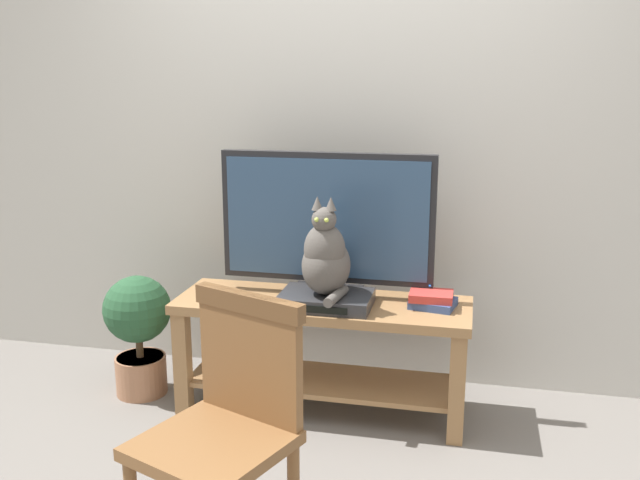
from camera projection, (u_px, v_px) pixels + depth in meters
name	position (u px, v px, depth m)	size (l,w,h in m)	color
ground_plane	(303.00, 473.00, 2.84)	(12.00, 12.00, 0.00)	slate
back_wall	(353.00, 111.00, 3.53)	(7.00, 0.12, 2.80)	beige
tv_stand	(322.00, 335.00, 3.30)	(1.38, 0.45, 0.55)	olive
tv	(327.00, 222.00, 3.26)	(1.01, 0.20, 0.69)	black
media_box	(326.00, 300.00, 3.18)	(0.42, 0.28, 0.06)	#2D2D30
cat	(326.00, 258.00, 3.12)	(0.22, 0.34, 0.46)	#514C47
wooden_chair	(229.00, 417.00, 2.17)	(0.54, 0.54, 0.92)	brown
book_stack	(432.00, 300.00, 3.16)	(0.22, 0.20, 0.07)	#33477A
potted_plant	(138.00, 327.00, 3.47)	(0.33, 0.33, 0.62)	#9E6B4C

